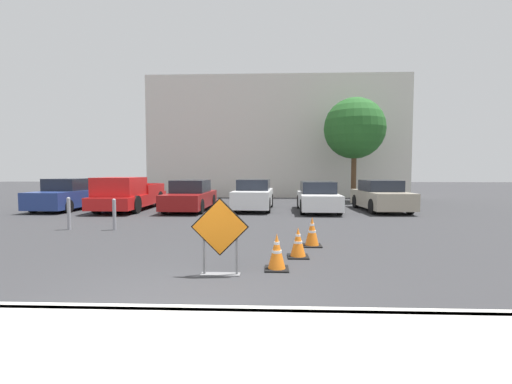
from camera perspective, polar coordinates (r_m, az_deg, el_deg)
The scene contains 17 objects.
ground_plane at distance 14.47m, azimuth -3.42°, elevation -4.09°, with size 96.00×96.00×0.00m, color #333335.
sidewalk_strip at distance 3.75m, azimuth -22.85°, elevation -26.01°, with size 26.72×2.66×0.14m.
curb_lip at distance 4.86m, azimuth -15.82°, elevation -18.75°, with size 26.72×0.20×0.14m.
road_closed_sign at distance 6.26m, azimuth -6.03°, elevation -6.92°, with size 1.06×0.20×1.43m.
traffic_cone_nearest at distance 6.70m, azimuth 3.47°, elevation -9.97°, with size 0.46×0.46×0.70m.
traffic_cone_second at distance 7.69m, azimuth 7.01°, elevation -8.39°, with size 0.46×0.46×0.66m.
traffic_cone_third at distance 8.84m, azimuth 9.32°, elevation -6.58°, with size 0.47×0.47×0.75m.
parked_car_nearest at distance 19.40m, azimuth -28.79°, elevation -0.50°, with size 1.94×4.36×1.54m.
pickup_truck at distance 17.84m, azimuth -20.59°, elevation -0.50°, with size 2.08×5.58×1.62m.
parked_car_second at distance 16.99m, azimuth -10.86°, elevation -0.71°, with size 1.90×4.62×1.48m.
parked_car_third at distance 16.90m, azimuth -0.39°, elevation -0.59°, with size 1.95×4.20×1.50m.
parked_car_fourth at distance 16.51m, azimuth 10.25°, elevation -0.91°, with size 1.91×4.30×1.41m.
parked_car_fifth at distance 17.57m, azimuth 20.06°, elevation -0.70°, with size 1.95×4.35×1.47m.
bollard_nearest at distance 11.99m, azimuth -22.54°, elevation -3.32°, with size 0.12×0.12×1.02m.
bollard_second at distance 12.69m, azimuth -28.74°, elevation -3.02°, with size 0.12×0.12×1.07m.
building_facade_backdrop at distance 27.36m, azimuth 3.43°, elevation 8.75°, with size 19.10×5.00×8.85m.
street_tree_behind_lot at distance 22.60m, azimuth 16.09°, elevation 10.12°, with size 3.80×3.80×6.50m.
Camera 1 is at (1.42, -4.27, 1.90)m, focal length 24.00 mm.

